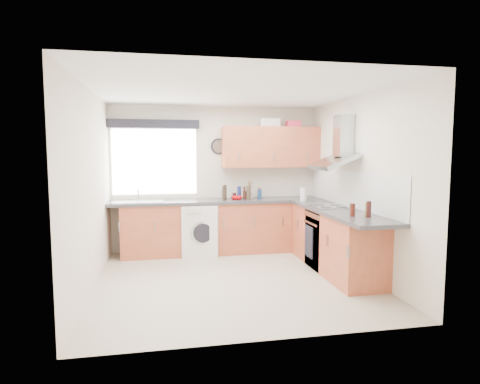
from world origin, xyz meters
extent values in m
plane|color=beige|center=(0.00, 0.00, 0.00)|extent=(3.60, 3.60, 0.00)
cube|color=white|center=(0.00, 0.00, 2.50)|extent=(3.60, 3.60, 0.02)
cube|color=silver|center=(0.00, 1.80, 1.25)|extent=(3.60, 0.02, 2.50)
cube|color=silver|center=(0.00, -1.80, 1.25)|extent=(3.60, 0.02, 2.50)
cube|color=silver|center=(-1.80, 0.00, 1.25)|extent=(0.02, 3.60, 2.50)
cube|color=silver|center=(1.80, 0.00, 1.25)|extent=(0.02, 3.60, 2.50)
cube|color=white|center=(-1.05, 1.79, 1.55)|extent=(1.40, 0.02, 1.10)
cube|color=black|center=(-1.05, 1.70, 2.18)|extent=(1.50, 0.18, 0.14)
cube|color=white|center=(1.79, 0.30, 1.18)|extent=(0.01, 3.00, 0.54)
cube|color=#A74D30|center=(-0.10, 1.51, 0.43)|extent=(3.00, 0.58, 0.86)
cube|color=#A74D30|center=(1.50, 1.50, 0.43)|extent=(0.60, 0.60, 0.86)
cube|color=#A74D30|center=(1.51, 0.15, 0.43)|extent=(0.58, 2.10, 0.86)
cube|color=#323135|center=(0.00, 1.50, 0.89)|extent=(3.60, 0.62, 0.05)
cube|color=#323135|center=(1.50, 0.00, 0.89)|extent=(0.62, 2.42, 0.05)
cube|color=black|center=(1.50, 0.30, 0.42)|extent=(0.56, 0.58, 0.85)
cube|color=#A0ABB0|center=(1.50, 0.30, 0.92)|extent=(0.52, 0.52, 0.01)
cube|color=#A74D30|center=(0.95, 1.62, 1.80)|extent=(1.70, 0.35, 0.70)
cube|color=white|center=(-0.30, 1.40, 0.42)|extent=(0.67, 0.66, 0.85)
cylinder|color=black|center=(0.05, 1.76, 1.81)|extent=(0.28, 0.04, 0.28)
cube|color=white|center=(0.93, 1.72, 2.22)|extent=(0.35, 0.26, 0.15)
cube|color=#C42D45|center=(1.33, 1.57, 2.20)|extent=(0.24, 0.20, 0.11)
cylinder|color=#A18879|center=(0.54, 1.48, 0.97)|extent=(0.11, 0.11, 0.13)
cylinder|color=white|center=(1.35, 1.05, 1.02)|extent=(0.12, 0.12, 0.22)
cylinder|color=black|center=(0.11, 1.47, 1.04)|extent=(0.06, 0.06, 0.25)
cylinder|color=navy|center=(0.36, 1.50, 1.02)|extent=(0.07, 0.07, 0.22)
cylinder|color=#3B1715|center=(0.29, 1.61, 0.96)|extent=(0.07, 0.07, 0.10)
cylinder|color=navy|center=(0.71, 1.48, 0.99)|extent=(0.07, 0.07, 0.16)
cylinder|color=maroon|center=(0.76, 1.69, 0.99)|extent=(0.06, 0.06, 0.17)
cylinder|color=black|center=(0.10, 1.62, 0.99)|extent=(0.04, 0.04, 0.16)
cylinder|color=#391A14|center=(0.46, 1.48, 0.98)|extent=(0.07, 0.07, 0.14)
cylinder|color=#392F20|center=(0.50, 1.36, 1.03)|extent=(0.07, 0.07, 0.24)
cylinder|color=#2E2319|center=(0.08, 1.38, 1.03)|extent=(0.07, 0.07, 0.24)
cylinder|color=#431818|center=(0.47, 1.57, 1.01)|extent=(0.04, 0.04, 0.21)
cylinder|color=brown|center=(1.58, -0.65, 1.00)|extent=(0.06, 0.06, 0.18)
cylinder|color=#4C1910|center=(1.42, -0.57, 0.99)|extent=(0.07, 0.07, 0.16)
cylinder|color=#371314|center=(1.58, -0.69, 1.01)|extent=(0.06, 0.06, 0.20)
camera|label=1|loc=(-0.90, -5.19, 1.71)|focal=30.00mm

